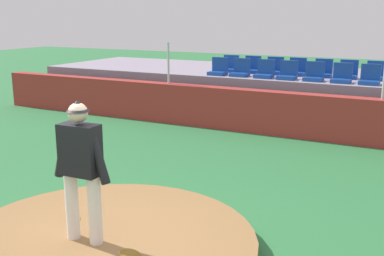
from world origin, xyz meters
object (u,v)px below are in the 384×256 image
object	(u,v)px
pitcher	(81,161)
stadium_chair_13	(376,74)
stadium_chair_5	(342,76)
stadium_chair_9	(274,69)
stadium_chair_8	(252,68)
stadium_chair_2	(265,72)
stadium_chair_6	(370,78)
stadium_chair_12	(348,73)
stadium_chair_3	(288,73)
stadium_chair_11	(323,71)
baseball	(75,216)
stadium_chair_10	(297,70)
stadium_chair_7	(230,67)
fielding_glove	(130,255)
stadium_chair_1	(241,71)
stadium_chair_0	(219,69)
stadium_chair_4	(314,75)

from	to	relation	value
pitcher	stadium_chair_13	distance (m)	9.53
stadium_chair_5	stadium_chair_9	world-z (taller)	same
pitcher	stadium_chair_13	bearing A→B (deg)	74.37
stadium_chair_8	stadium_chair_2	bearing A→B (deg)	128.00
stadium_chair_6	stadium_chair_12	world-z (taller)	same
stadium_chair_3	stadium_chair_11	distance (m)	1.19
stadium_chair_3	stadium_chair_2	bearing A→B (deg)	-1.89
baseball	stadium_chair_8	world-z (taller)	stadium_chair_8
stadium_chair_6	stadium_chair_10	world-z (taller)	same
stadium_chair_7	stadium_chair_10	bearing A→B (deg)	-178.66
pitcher	stadium_chair_5	xyz separation A→B (m)	(1.56, 8.32, 0.16)
fielding_glove	stadium_chair_8	bearing A→B (deg)	-71.80
stadium_chair_2	stadium_chair_3	xyz separation A→B (m)	(0.65, -0.02, 0.00)
stadium_chair_7	stadium_chair_5	bearing A→B (deg)	165.72
stadium_chair_1	stadium_chair_9	bearing A→B (deg)	-128.56
stadium_chair_13	stadium_chair_7	bearing A→B (deg)	0.63
baseball	stadium_chair_5	xyz separation A→B (m)	(2.10, 7.87, 1.15)
stadium_chair_0	stadium_chair_2	size ratio (longest dim) A/B	1.00
stadium_chair_5	stadium_chair_7	xyz separation A→B (m)	(-3.48, 0.89, 0.00)
stadium_chair_7	stadium_chair_8	bearing A→B (deg)	-177.44
stadium_chair_3	stadium_chair_13	size ratio (longest dim) A/B	1.00
stadium_chair_9	stadium_chair_11	bearing A→B (deg)	-179.98
pitcher	stadium_chair_6	size ratio (longest dim) A/B	3.54
stadium_chair_3	stadium_chair_9	size ratio (longest dim) A/B	1.00
stadium_chair_12	pitcher	bearing A→B (deg)	80.36
stadium_chair_4	stadium_chair_13	xyz separation A→B (m)	(1.42, 0.92, 0.00)
stadium_chair_1	stadium_chair_5	distance (m)	2.79
stadium_chair_9	stadium_chair_13	xyz separation A→B (m)	(2.80, 0.02, 0.00)
fielding_glove	stadium_chair_1	distance (m)	8.79
stadium_chair_8	stadium_chair_6	bearing A→B (deg)	165.07
stadium_chair_5	stadium_chair_9	xyz separation A→B (m)	(-2.08, 0.91, 0.00)
stadium_chair_0	stadium_chair_1	size ratio (longest dim) A/B	1.00
stadium_chair_1	stadium_chair_4	xyz separation A→B (m)	(2.08, -0.01, 0.00)
stadium_chair_11	stadium_chair_0	bearing A→B (deg)	17.88
stadium_chair_3	stadium_chair_10	world-z (taller)	same
baseball	stadium_chair_5	bearing A→B (deg)	75.03
baseball	stadium_chair_6	size ratio (longest dim) A/B	0.15
stadium_chair_0	stadium_chair_1	world-z (taller)	same
stadium_chair_5	stadium_chair_12	bearing A→B (deg)	-90.38
stadium_chair_11	fielding_glove	bearing A→B (deg)	89.27
stadium_chair_8	stadium_chair_11	distance (m)	2.11
stadium_chair_10	stadium_chair_4	bearing A→B (deg)	127.52
stadium_chair_7	stadium_chair_11	world-z (taller)	same
stadium_chair_5	stadium_chair_9	bearing A→B (deg)	-23.72
stadium_chair_13	stadium_chair_8	bearing A→B (deg)	0.24
stadium_chair_9	stadium_chair_2	bearing A→B (deg)	90.59
fielding_glove	stadium_chair_8	size ratio (longest dim) A/B	0.60
stadium_chair_6	stadium_chair_7	xyz separation A→B (m)	(-4.17, 0.89, 0.00)
fielding_glove	stadium_chair_1	xyz separation A→B (m)	(-2.00, 8.48, 1.14)
stadium_chair_2	stadium_chair_11	xyz separation A→B (m)	(1.40, 0.91, 0.00)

